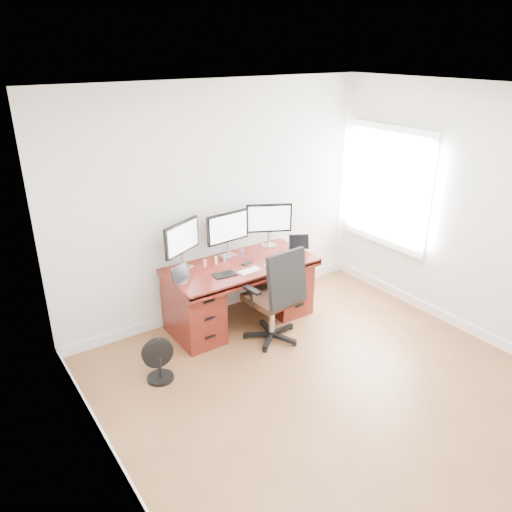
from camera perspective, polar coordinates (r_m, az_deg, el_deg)
ground at (r=4.80m, az=10.61°, el=-16.45°), size 4.50×4.50×0.00m
back_wall at (r=5.75m, az=-4.25°, el=6.09°), size 4.00×0.10×2.70m
right_wall at (r=5.68m, az=25.46°, el=3.67°), size 0.10×4.50×2.70m
desk at (r=5.77m, az=-1.86°, el=-3.94°), size 1.70×0.80×0.75m
office_chair at (r=5.43m, az=2.19°, el=-6.31°), size 0.64×0.63×1.10m
floor_fan at (r=4.99m, az=-11.03°, el=-11.65°), size 0.31×0.26×0.45m
monitor_left at (r=5.43m, az=-8.47°, el=1.91°), size 0.51×0.27×0.53m
monitor_center at (r=5.69m, az=-3.24°, el=3.11°), size 0.55×0.15×0.53m
monitor_right at (r=5.99m, az=1.50°, el=4.19°), size 0.50×0.29×0.53m
tablet_left at (r=5.19m, az=-8.60°, el=-2.15°), size 0.25×0.16×0.19m
tablet_right at (r=5.97m, az=4.98°, el=1.46°), size 0.24×0.18×0.19m
keyboard at (r=5.41m, az=-0.75°, el=-1.72°), size 0.26×0.13×0.01m
trackpad at (r=5.57m, az=1.74°, el=-0.97°), size 0.15×0.15×0.01m
drawing_tablet at (r=5.34m, az=-3.62°, el=-2.14°), size 0.25×0.18×0.01m
phone at (r=5.60m, az=-1.02°, el=-0.84°), size 0.14×0.10×0.01m
figurine_pink at (r=5.53m, az=-5.87°, el=-0.76°), size 0.04×0.04×0.10m
figurine_yellow at (r=5.59m, az=-4.60°, el=-0.43°), size 0.04×0.04×0.10m
figurine_blue at (r=5.64m, az=-3.64°, el=-0.18°), size 0.04×0.04×0.10m
figurine_purple at (r=5.76m, az=-1.52°, el=0.37°), size 0.04×0.04×0.10m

